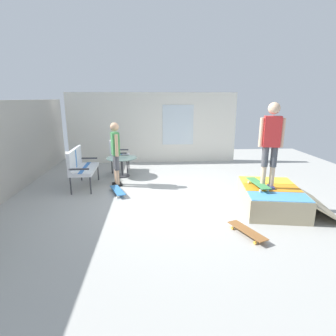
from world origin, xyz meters
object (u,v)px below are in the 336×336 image
Objects in this scene: person_watching at (116,150)px; skate_ramp at (272,198)px; patio_chair_near_house at (116,152)px; skateboard_on_ramp at (258,183)px; patio_bench at (80,164)px; skateboard_spare at (247,231)px; patio_table at (122,163)px; skateboard_by_bench at (118,190)px; person_skater at (271,139)px.

skate_ramp is at bearing -117.29° from person_watching.
skateboard_on_ramp is at bearing -134.19° from patio_chair_near_house.
skate_ramp is 4.73m from patio_bench.
skateboard_spare is at bearing -129.20° from patio_bench.
skate_ramp is 1.46m from skateboard_spare.
patio_table is at bearing 49.77° from skateboard_on_ramp.
skateboard_by_bench is (-2.15, -0.26, -0.53)m from patio_chair_near_house.
skateboard_spare is (-2.91, -2.54, -0.89)m from person_watching.
skateboard_on_ramp is (1.15, -0.61, 0.47)m from skateboard_spare.
skateboard_by_bench is at bearing 70.59° from skateboard_on_ramp.
person_skater is at bearing 98.40° from skate_ramp.
person_skater is (-3.28, -3.48, 0.87)m from patio_chair_near_house.
patio_bench reaches higher than skateboard_on_ramp.
skateboard_by_bench is (-0.68, -0.09, -0.89)m from person_watching.
skateboard_spare is at bearing 140.21° from skate_ramp.
patio_bench reaches higher than skate_ramp.
patio_table is 4.06m from skateboard_on_ramp.
skate_ramp is 4.90m from patio_chair_near_house.
patio_chair_near_house is 0.61× the size of person_watching.
skateboard_spare is 1.38m from skateboard_on_ramp.
skate_ramp is at bearing -108.19° from skateboard_by_bench.
patio_table is 1.10× the size of skateboard_by_bench.
skateboard_spare is (-3.77, -2.49, -0.32)m from patio_table.
skateboard_spare is 1.01× the size of skateboard_on_ramp.
person_skater is at bearing -109.37° from skateboard_by_bench.
person_skater reaches higher than skateboard_by_bench.
skate_ramp is 4.33m from patio_table.
skateboard_spare is at bearing 152.00° from skateboard_on_ramp.
skateboard_spare is at bearing -138.86° from person_watching.
patio_table is at bearing 33.43° from skateboard_spare.
patio_bench is at bearing 154.14° from patio_chair_near_house.
skateboard_by_bench is 1.00× the size of skateboard_spare.
patio_table is (0.95, -0.97, -0.21)m from patio_bench.
skateboard_by_bench is (-0.60, -1.01, -0.53)m from patio_bench.
skateboard_spare is (-1.09, 0.77, -1.40)m from person_skater.
patio_chair_near_house is (1.55, -0.75, -0.00)m from patio_bench.
skate_ramp is 1.97× the size of patio_chair_near_house.
skateboard_on_ramp is (0.05, 0.16, -0.94)m from person_skater.
skate_ramp is at bearing -111.24° from patio_bench.
person_watching is 3.81m from person_skater.
person_skater is at bearing -129.37° from patio_table.
skate_ramp is at bearing -131.85° from patio_chair_near_house.
skateboard_by_bench is (-1.54, -0.04, -0.32)m from patio_table.
skateboard_on_ramp is (-1.76, -3.15, -0.43)m from person_watching.
patio_table reaches higher than skate_ramp.
skateboard_on_ramp is (-2.62, -3.10, 0.15)m from patio_table.
skate_ramp is at bearing -95.68° from skateboard_on_ramp.
person_watching reaches higher than skate_ramp.
skate_ramp is 2.46× the size of skateboard_spare.
patio_bench is 1.00m from person_watching.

